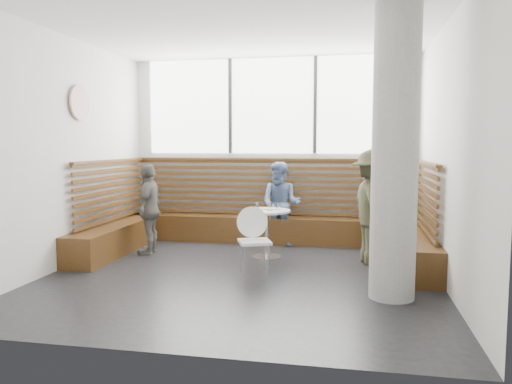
% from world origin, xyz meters
% --- Properties ---
extents(room, '(5.00, 5.00, 3.20)m').
position_xyz_m(room, '(0.00, 0.00, 1.60)').
color(room, silver).
rests_on(room, ground).
extents(booth, '(5.00, 2.50, 1.44)m').
position_xyz_m(booth, '(0.00, 1.77, 0.41)').
color(booth, '#3E250F').
rests_on(booth, ground).
extents(concrete_column, '(0.50, 0.50, 3.20)m').
position_xyz_m(concrete_column, '(1.85, -0.60, 1.60)').
color(concrete_column, gray).
rests_on(concrete_column, ground).
extents(wall_art, '(0.03, 0.50, 0.50)m').
position_xyz_m(wall_art, '(-2.46, 0.40, 2.30)').
color(wall_art, white).
rests_on(wall_art, room).
extents(cafe_table, '(0.71, 0.71, 0.73)m').
position_xyz_m(cafe_table, '(0.15, 1.07, 0.52)').
color(cafe_table, silver).
rests_on(cafe_table, ground).
extents(cafe_chair, '(0.42, 0.41, 0.87)m').
position_xyz_m(cafe_chair, '(0.15, 0.19, 0.51)').
color(cafe_chair, white).
rests_on(cafe_chair, ground).
extents(adult_man, '(0.87, 1.18, 1.64)m').
position_xyz_m(adult_man, '(1.69, 1.02, 0.82)').
color(adult_man, '#40402A').
rests_on(adult_man, ground).
extents(child_back, '(0.76, 0.63, 1.41)m').
position_xyz_m(child_back, '(0.23, 1.98, 0.71)').
color(child_back, '#5F77A4').
rests_on(child_back, ground).
extents(child_left, '(0.41, 0.85, 1.40)m').
position_xyz_m(child_left, '(-1.70, 1.03, 0.70)').
color(child_left, '#615D58').
rests_on(child_left, ground).
extents(plate_near, '(0.22, 0.22, 0.02)m').
position_xyz_m(plate_near, '(0.01, 1.16, 0.73)').
color(plate_near, white).
rests_on(plate_near, cafe_table).
extents(plate_far, '(0.19, 0.19, 0.01)m').
position_xyz_m(plate_far, '(0.18, 1.17, 0.73)').
color(plate_far, white).
rests_on(plate_far, cafe_table).
extents(glass_left, '(0.07, 0.07, 0.12)m').
position_xyz_m(glass_left, '(0.01, 1.06, 0.78)').
color(glass_left, white).
rests_on(glass_left, cafe_table).
extents(glass_mid, '(0.07, 0.07, 0.11)m').
position_xyz_m(glass_mid, '(0.21, 1.03, 0.78)').
color(glass_mid, white).
rests_on(glass_mid, cafe_table).
extents(glass_right, '(0.06, 0.06, 0.10)m').
position_xyz_m(glass_right, '(0.31, 1.12, 0.78)').
color(glass_right, white).
rests_on(glass_right, cafe_table).
extents(menu_card, '(0.25, 0.21, 0.00)m').
position_xyz_m(menu_card, '(0.15, 0.88, 0.73)').
color(menu_card, '#A5C64C').
rests_on(menu_card, cafe_table).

